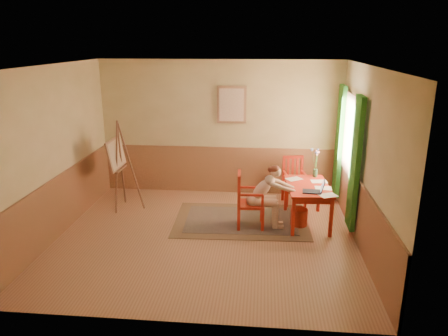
# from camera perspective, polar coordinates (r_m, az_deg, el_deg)

# --- Properties ---
(room) EXTENTS (5.04, 4.54, 2.84)m
(room) POSITION_cam_1_polar(r_m,az_deg,el_deg) (6.70, -2.57, 1.56)
(room) COLOR tan
(room) RESTS_ON ground
(wainscot) EXTENTS (5.00, 4.50, 1.00)m
(wainscot) POSITION_cam_1_polar(r_m,az_deg,el_deg) (7.72, -1.68, -3.33)
(wainscot) COLOR #AE724E
(wainscot) RESTS_ON room
(window) EXTENTS (0.12, 2.01, 2.20)m
(window) POSITION_cam_1_polar(r_m,az_deg,el_deg) (7.86, 16.35, 2.79)
(window) COLOR white
(window) RESTS_ON room
(wall_portrait) EXTENTS (0.60, 0.05, 0.76)m
(wall_portrait) POSITION_cam_1_polar(r_m,az_deg,el_deg) (8.71, 1.03, 8.52)
(wall_portrait) COLOR #A97857
(wall_portrait) RESTS_ON room
(rug) EXTENTS (2.46, 1.69, 0.02)m
(rug) POSITION_cam_1_polar(r_m,az_deg,el_deg) (7.79, 2.32, -7.04)
(rug) COLOR #8C7251
(rug) RESTS_ON room
(table) EXTENTS (0.79, 1.24, 0.72)m
(table) POSITION_cam_1_polar(r_m,az_deg,el_deg) (7.61, 11.23, -2.92)
(table) COLOR red
(table) RESTS_ON room
(chair_left) EXTENTS (0.48, 0.46, 1.00)m
(chair_left) POSITION_cam_1_polar(r_m,az_deg,el_deg) (7.37, 3.23, -4.36)
(chair_left) COLOR red
(chair_left) RESTS_ON room
(chair_back) EXTENTS (0.48, 0.50, 0.95)m
(chair_back) POSITION_cam_1_polar(r_m,az_deg,el_deg) (8.58, 9.40, -1.66)
(chair_back) COLOR red
(chair_back) RESTS_ON room
(figure) EXTENTS (0.85, 0.37, 1.14)m
(figure) POSITION_cam_1_polar(r_m,az_deg,el_deg) (7.33, 5.69, -3.46)
(figure) COLOR beige
(figure) RESTS_ON room
(laptop) EXTENTS (0.38, 0.25, 0.22)m
(laptop) POSITION_cam_1_polar(r_m,az_deg,el_deg) (7.25, 12.20, -2.88)
(laptop) COLOR #1E2338
(laptop) RESTS_ON table
(papers) EXTENTS (0.85, 1.13, 0.00)m
(papers) POSITION_cam_1_polar(r_m,az_deg,el_deg) (7.57, 12.25, -2.34)
(papers) COLOR white
(papers) RESTS_ON table
(vase) EXTENTS (0.19, 0.27, 0.54)m
(vase) POSITION_cam_1_polar(r_m,az_deg,el_deg) (8.02, 12.22, 0.56)
(vase) COLOR #3F724C
(vase) RESTS_ON table
(wastebasket) EXTENTS (0.32, 0.32, 0.32)m
(wastebasket) POSITION_cam_1_polar(r_m,az_deg,el_deg) (7.65, 10.06, -6.56)
(wastebasket) COLOR #B03725
(wastebasket) RESTS_ON room
(easel) EXTENTS (0.57, 0.77, 1.74)m
(easel) POSITION_cam_1_polar(r_m,az_deg,el_deg) (8.29, -14.12, 1.43)
(easel) COLOR brown
(easel) RESTS_ON room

